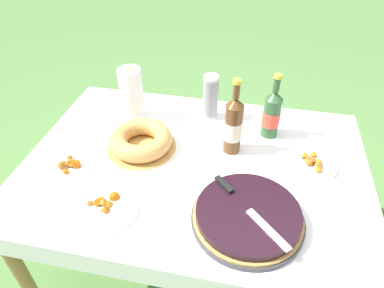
{
  "coord_description": "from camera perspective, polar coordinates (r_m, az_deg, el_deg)",
  "views": [
    {
      "loc": [
        0.21,
        -1.05,
        1.72
      ],
      "look_at": [
        -0.02,
        0.05,
        0.81
      ],
      "focal_mm": 32.0,
      "sensor_mm": 36.0,
      "label": 1
    }
  ],
  "objects": [
    {
      "name": "bundt_cake",
      "position": [
        1.51,
        -8.51,
        0.62
      ],
      "size": [
        0.3,
        0.3,
        0.08
      ],
      "color": "tan",
      "rests_on": "tablecloth"
    },
    {
      "name": "snack_plate_near",
      "position": [
        1.52,
        19.39,
        -2.9
      ],
      "size": [
        0.22,
        0.22,
        0.05
      ],
      "color": "white",
      "rests_on": "tablecloth"
    },
    {
      "name": "berry_tart",
      "position": [
        1.23,
        9.28,
        -11.79
      ],
      "size": [
        0.4,
        0.4,
        0.06
      ],
      "color": "#38383D",
      "rests_on": "tablecloth"
    },
    {
      "name": "serving_knife",
      "position": [
        1.22,
        8.55,
        -9.87
      ],
      "size": [
        0.28,
        0.28,
        0.01
      ],
      "rotation": [
        0.0,
        0.0,
        5.5
      ],
      "color": "silver",
      "rests_on": "berry_tart"
    },
    {
      "name": "tablecloth",
      "position": [
        1.46,
        0.43,
        -3.63
      ],
      "size": [
        1.43,
        1.01,
        0.1
      ],
      "color": "white",
      "rests_on": "garden_table"
    },
    {
      "name": "snack_plate_right",
      "position": [
        1.5,
        -19.32,
        -3.39
      ],
      "size": [
        0.2,
        0.2,
        0.06
      ],
      "color": "white",
      "rests_on": "tablecloth"
    },
    {
      "name": "cider_bottle_amber",
      "position": [
        1.44,
        6.88,
        3.12
      ],
      "size": [
        0.08,
        0.08,
        0.35
      ],
      "color": "brown",
      "rests_on": "tablecloth"
    },
    {
      "name": "cider_bottle_green",
      "position": [
        1.57,
        13.13,
        4.93
      ],
      "size": [
        0.08,
        0.08,
        0.31
      ],
      "color": "#2D562D",
      "rests_on": "tablecloth"
    },
    {
      "name": "ground_plane",
      "position": [
        2.03,
        0.33,
        -19.02
      ],
      "size": [
        16.0,
        16.0,
        0.0
      ],
      "primitive_type": "plane",
      "color": "#568442"
    },
    {
      "name": "garden_table",
      "position": [
        1.5,
        0.42,
        -5.39
      ],
      "size": [
        1.42,
        1.0,
        0.74
      ],
      "color": "#A87A47",
      "rests_on": "ground_plane"
    },
    {
      "name": "cup_stack",
      "position": [
        1.66,
        3.13,
        7.78
      ],
      "size": [
        0.07,
        0.07,
        0.23
      ],
      "color": "white",
      "rests_on": "tablecloth"
    },
    {
      "name": "snack_plate_left",
      "position": [
        1.3,
        -14.11,
        -10.22
      ],
      "size": [
        0.24,
        0.24,
        0.05
      ],
      "color": "white",
      "rests_on": "tablecloth"
    },
    {
      "name": "paper_towel_roll",
      "position": [
        1.67,
        -10.0,
        8.16
      ],
      "size": [
        0.11,
        0.11,
        0.26
      ],
      "color": "white",
      "rests_on": "tablecloth"
    }
  ]
}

